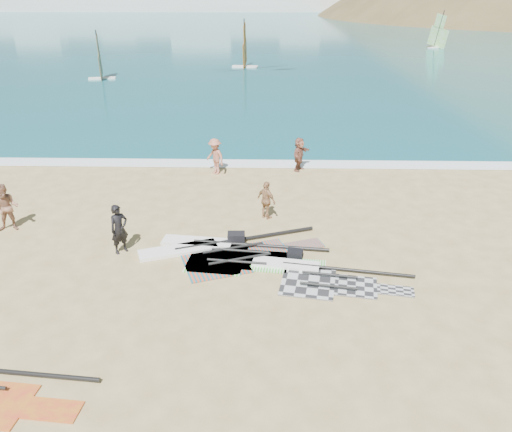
{
  "coord_description": "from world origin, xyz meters",
  "views": [
    {
      "loc": [
        0.62,
        -11.94,
        8.55
      ],
      "look_at": [
        0.23,
        4.0,
        1.0
      ],
      "focal_mm": 35.0,
      "sensor_mm": 36.0,
      "label": 1
    }
  ],
  "objects_px": {
    "beachgoer_back": "(266,200)",
    "beachgoer_right": "(299,154)",
    "gear_bag_far": "(295,254)",
    "beachgoer_mid": "(215,156)",
    "beachgoer_left": "(6,208)",
    "rig_orange": "(219,252)",
    "rig_green": "(227,251)",
    "gear_bag_near": "(236,238)",
    "person_wetsuit": "(119,229)",
    "rig_grey": "(316,275)"
  },
  "relations": [
    {
      "from": "rig_orange",
      "to": "beachgoer_mid",
      "type": "bearing_deg",
      "value": 75.98
    },
    {
      "from": "gear_bag_far",
      "to": "beachgoer_mid",
      "type": "distance_m",
      "value": 8.88
    },
    {
      "from": "rig_orange",
      "to": "person_wetsuit",
      "type": "bearing_deg",
      "value": 159.56
    },
    {
      "from": "rig_orange",
      "to": "beachgoer_back",
      "type": "xyz_separation_m",
      "value": [
        1.64,
        2.84,
        0.72
      ]
    },
    {
      "from": "rig_grey",
      "to": "gear_bag_far",
      "type": "relative_size",
      "value": 10.15
    },
    {
      "from": "rig_grey",
      "to": "beachgoer_right",
      "type": "height_order",
      "value": "beachgoer_right"
    },
    {
      "from": "rig_orange",
      "to": "beachgoer_right",
      "type": "height_order",
      "value": "beachgoer_right"
    },
    {
      "from": "beachgoer_mid",
      "to": "beachgoer_back",
      "type": "relative_size",
      "value": 1.13
    },
    {
      "from": "person_wetsuit",
      "to": "beachgoer_back",
      "type": "distance_m",
      "value": 5.75
    },
    {
      "from": "beachgoer_back",
      "to": "beachgoer_right",
      "type": "height_order",
      "value": "beachgoer_right"
    },
    {
      "from": "rig_orange",
      "to": "beachgoer_right",
      "type": "distance_m",
      "value": 9.05
    },
    {
      "from": "gear_bag_near",
      "to": "beachgoer_left",
      "type": "height_order",
      "value": "beachgoer_left"
    },
    {
      "from": "person_wetsuit",
      "to": "beachgoer_mid",
      "type": "xyz_separation_m",
      "value": [
        2.5,
        7.84,
        -0.01
      ]
    },
    {
      "from": "rig_green",
      "to": "gear_bag_near",
      "type": "bearing_deg",
      "value": 75.86
    },
    {
      "from": "rig_grey",
      "to": "gear_bag_far",
      "type": "height_order",
      "value": "gear_bag_far"
    },
    {
      "from": "rig_orange",
      "to": "beachgoer_left",
      "type": "bearing_deg",
      "value": 148.5
    },
    {
      "from": "rig_grey",
      "to": "beachgoer_back",
      "type": "distance_m",
      "value": 4.62
    },
    {
      "from": "rig_green",
      "to": "person_wetsuit",
      "type": "height_order",
      "value": "person_wetsuit"
    },
    {
      "from": "gear_bag_near",
      "to": "beachgoer_mid",
      "type": "bearing_deg",
      "value": 101.42
    },
    {
      "from": "beachgoer_back",
      "to": "beachgoer_right",
      "type": "xyz_separation_m",
      "value": [
        1.58,
        5.58,
        0.06
      ]
    },
    {
      "from": "rig_green",
      "to": "beachgoer_back",
      "type": "bearing_deg",
      "value": 71.06
    },
    {
      "from": "rig_green",
      "to": "person_wetsuit",
      "type": "bearing_deg",
      "value": -173.09
    },
    {
      "from": "rig_orange",
      "to": "rig_grey",
      "type": "bearing_deg",
      "value": -44.08
    },
    {
      "from": "person_wetsuit",
      "to": "beachgoer_right",
      "type": "distance_m",
      "value": 10.68
    },
    {
      "from": "rig_orange",
      "to": "beachgoer_left",
      "type": "relative_size",
      "value": 3.57
    },
    {
      "from": "gear_bag_near",
      "to": "person_wetsuit",
      "type": "relative_size",
      "value": 0.35
    },
    {
      "from": "beachgoer_right",
      "to": "gear_bag_near",
      "type": "bearing_deg",
      "value": -171.86
    },
    {
      "from": "beachgoer_right",
      "to": "rig_green",
      "type": "bearing_deg",
      "value": -172.01
    },
    {
      "from": "rig_green",
      "to": "rig_orange",
      "type": "relative_size",
      "value": 0.91
    },
    {
      "from": "person_wetsuit",
      "to": "gear_bag_near",
      "type": "bearing_deg",
      "value": -33.39
    },
    {
      "from": "beachgoer_left",
      "to": "beachgoer_mid",
      "type": "height_order",
      "value": "beachgoer_left"
    },
    {
      "from": "gear_bag_near",
      "to": "gear_bag_far",
      "type": "xyz_separation_m",
      "value": [
        2.06,
        -1.03,
        -0.04
      ]
    },
    {
      "from": "person_wetsuit",
      "to": "beachgoer_right",
      "type": "height_order",
      "value": "person_wetsuit"
    },
    {
      "from": "beachgoer_right",
      "to": "person_wetsuit",
      "type": "bearing_deg",
      "value": 169.12
    },
    {
      "from": "gear_bag_near",
      "to": "beachgoer_left",
      "type": "xyz_separation_m",
      "value": [
        -8.58,
        0.84,
        0.72
      ]
    },
    {
      "from": "beachgoer_left",
      "to": "rig_grey",
      "type": "bearing_deg",
      "value": -26.36
    },
    {
      "from": "rig_orange",
      "to": "beachgoer_mid",
      "type": "distance_m",
      "value": 7.94
    },
    {
      "from": "rig_grey",
      "to": "gear_bag_near",
      "type": "bearing_deg",
      "value": 150.53
    },
    {
      "from": "rig_grey",
      "to": "beachgoer_right",
      "type": "bearing_deg",
      "value": 99.81
    },
    {
      "from": "rig_orange",
      "to": "gear_bag_near",
      "type": "height_order",
      "value": "gear_bag_near"
    },
    {
      "from": "gear_bag_far",
      "to": "beachgoer_right",
      "type": "height_order",
      "value": "beachgoer_right"
    },
    {
      "from": "rig_grey",
      "to": "beachgoer_back",
      "type": "bearing_deg",
      "value": 120.27
    },
    {
      "from": "person_wetsuit",
      "to": "beachgoer_right",
      "type": "bearing_deg",
      "value": 7.92
    },
    {
      "from": "person_wetsuit",
      "to": "beachgoer_mid",
      "type": "bearing_deg",
      "value": 28.28
    },
    {
      "from": "rig_green",
      "to": "rig_orange",
      "type": "height_order",
      "value": "rig_orange"
    },
    {
      "from": "beachgoer_left",
      "to": "beachgoer_mid",
      "type": "relative_size",
      "value": 1.04
    },
    {
      "from": "gear_bag_near",
      "to": "gear_bag_far",
      "type": "distance_m",
      "value": 2.3
    },
    {
      "from": "beachgoer_left",
      "to": "rig_orange",
      "type": "bearing_deg",
      "value": -22.57
    },
    {
      "from": "rig_green",
      "to": "beachgoer_right",
      "type": "bearing_deg",
      "value": 77.38
    },
    {
      "from": "rig_grey",
      "to": "beachgoer_mid",
      "type": "bearing_deg",
      "value": 123.56
    }
  ]
}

